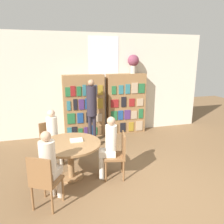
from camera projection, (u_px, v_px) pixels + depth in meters
name	position (u px, v px, depth m)	size (l,w,h in m)	color
ground_plane	(152.00, 198.00, 3.71)	(16.00, 16.00, 0.00)	brown
wall_back	(104.00, 84.00, 6.61)	(6.40, 0.07, 3.00)	beige
bookshelf_left	(84.00, 106.00, 6.40)	(1.18, 0.34, 1.83)	olive
bookshelf_right	(126.00, 104.00, 6.74)	(1.18, 0.34, 1.83)	olive
flower_vase	(133.00, 62.00, 6.49)	(0.34, 0.34, 0.55)	#B7AD9E
reading_table	(70.00, 149.00, 4.18)	(1.17, 1.17, 0.74)	olive
chair_near_camera	(44.00, 179.00, 3.34)	(0.55, 0.55, 0.91)	brown
chair_left_side	(50.00, 140.00, 4.90)	(0.53, 0.53, 0.91)	brown
chair_far_side	(118.00, 153.00, 4.25)	(0.48, 0.48, 0.91)	brown
seated_reader_left	(54.00, 135.00, 4.71)	(0.34, 0.39, 1.24)	silver
seated_reader_right	(108.00, 145.00, 4.20)	(0.37, 0.29, 1.24)	silver
seated_reader_back	(49.00, 163.00, 3.46)	(0.38, 0.40, 1.24)	beige
librarian_standing	(92.00, 105.00, 5.94)	(0.27, 0.54, 1.74)	#28232D
open_book_on_table	(76.00, 140.00, 4.24)	(0.24, 0.18, 0.03)	silver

